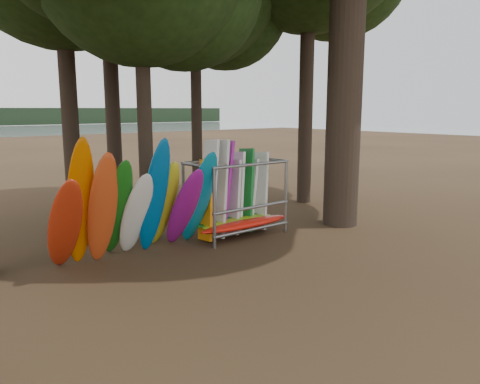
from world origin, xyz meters
TOP-DOWN VIEW (x-y plane):
  - ground at (0.00, 0.00)m, footprint 120.00×120.00m
  - kayak_row at (-2.71, 1.91)m, footprint 4.49×2.10m
  - storage_rack at (0.60, 2.05)m, footprint 3.22×1.52m

SIDE VIEW (x-z plane):
  - ground at x=0.00m, z-range 0.00..0.00m
  - storage_rack at x=0.60m, z-range -0.40..2.49m
  - kayak_row at x=-2.71m, z-range -0.33..2.93m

